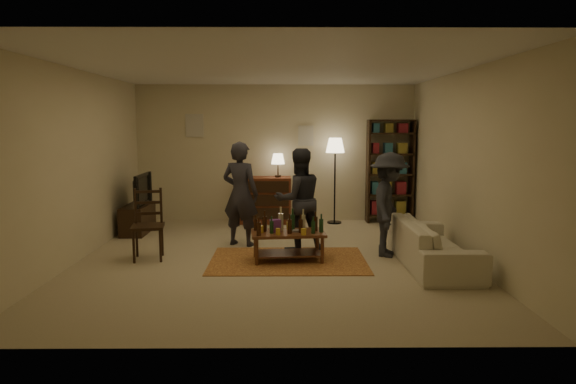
{
  "coord_description": "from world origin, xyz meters",
  "views": [
    {
      "loc": [
        0.16,
        -7.24,
        1.93
      ],
      "look_at": [
        0.22,
        0.1,
        0.96
      ],
      "focal_mm": 32.0,
      "sensor_mm": 36.0,
      "label": 1
    }
  ],
  "objects_px": {
    "person_by_sofa": "(389,205)",
    "dining_chair": "(148,221)",
    "floor_lamp": "(335,151)",
    "person_right": "(299,200)",
    "tv_stand": "(138,211)",
    "person_left": "(240,194)",
    "bookshelf": "(390,170)",
    "dresser": "(266,199)",
    "sofa": "(433,244)",
    "coffee_table": "(288,234)"
  },
  "relations": [
    {
      "from": "bookshelf",
      "to": "person_right",
      "type": "distance_m",
      "value": 2.96
    },
    {
      "from": "tv_stand",
      "to": "person_by_sofa",
      "type": "distance_m",
      "value": 4.48
    },
    {
      "from": "coffee_table",
      "to": "sofa",
      "type": "xyz_separation_m",
      "value": [
        1.98,
        -0.26,
        -0.08
      ]
    },
    {
      "from": "floor_lamp",
      "to": "person_by_sofa",
      "type": "bearing_deg",
      "value": -77.71
    },
    {
      "from": "dining_chair",
      "to": "dresser",
      "type": "bearing_deg",
      "value": 49.9
    },
    {
      "from": "dining_chair",
      "to": "sofa",
      "type": "distance_m",
      "value": 4.02
    },
    {
      "from": "tv_stand",
      "to": "person_by_sofa",
      "type": "height_order",
      "value": "person_by_sofa"
    },
    {
      "from": "coffee_table",
      "to": "person_right",
      "type": "bearing_deg",
      "value": 74.53
    },
    {
      "from": "person_by_sofa",
      "to": "person_left",
      "type": "bearing_deg",
      "value": 90.59
    },
    {
      "from": "person_by_sofa",
      "to": "bookshelf",
      "type": "bearing_deg",
      "value": 6.01
    },
    {
      "from": "dining_chair",
      "to": "person_by_sofa",
      "type": "xyz_separation_m",
      "value": [
        3.49,
        0.12,
        0.22
      ]
    },
    {
      "from": "bookshelf",
      "to": "floor_lamp",
      "type": "height_order",
      "value": "bookshelf"
    },
    {
      "from": "tv_stand",
      "to": "person_right",
      "type": "xyz_separation_m",
      "value": [
        2.84,
        -1.31,
        0.4
      ]
    },
    {
      "from": "person_right",
      "to": "person_by_sofa",
      "type": "height_order",
      "value": "person_right"
    },
    {
      "from": "person_right",
      "to": "tv_stand",
      "type": "bearing_deg",
      "value": -42.38
    },
    {
      "from": "person_left",
      "to": "person_by_sofa",
      "type": "relative_size",
      "value": 1.09
    },
    {
      "from": "tv_stand",
      "to": "floor_lamp",
      "type": "xyz_separation_m",
      "value": [
        3.6,
        0.85,
        1.02
      ]
    },
    {
      "from": "tv_stand",
      "to": "person_right",
      "type": "height_order",
      "value": "person_right"
    },
    {
      "from": "person_by_sofa",
      "to": "coffee_table",
      "type": "bearing_deg",
      "value": 118.74
    },
    {
      "from": "dining_chair",
      "to": "floor_lamp",
      "type": "relative_size",
      "value": 0.62
    },
    {
      "from": "tv_stand",
      "to": "bookshelf",
      "type": "distance_m",
      "value": 4.84
    },
    {
      "from": "person_right",
      "to": "dresser",
      "type": "bearing_deg",
      "value": -92.9
    },
    {
      "from": "floor_lamp",
      "to": "person_left",
      "type": "distance_m",
      "value": 2.54
    },
    {
      "from": "floor_lamp",
      "to": "person_right",
      "type": "distance_m",
      "value": 2.37
    },
    {
      "from": "bookshelf",
      "to": "floor_lamp",
      "type": "distance_m",
      "value": 1.16
    },
    {
      "from": "person_by_sofa",
      "to": "dining_chair",
      "type": "bearing_deg",
      "value": 109.75
    },
    {
      "from": "floor_lamp",
      "to": "person_left",
      "type": "xyz_separation_m",
      "value": [
        -1.68,
        -1.81,
        -0.58
      ]
    },
    {
      "from": "coffee_table",
      "to": "floor_lamp",
      "type": "relative_size",
      "value": 0.65
    },
    {
      "from": "tv_stand",
      "to": "dresser",
      "type": "height_order",
      "value": "dresser"
    },
    {
      "from": "tv_stand",
      "to": "dresser",
      "type": "bearing_deg",
      "value": 22.07
    },
    {
      "from": "dresser",
      "to": "person_left",
      "type": "bearing_deg",
      "value": -100.09
    },
    {
      "from": "dresser",
      "to": "bookshelf",
      "type": "relative_size",
      "value": 0.67
    },
    {
      "from": "floor_lamp",
      "to": "person_by_sofa",
      "type": "height_order",
      "value": "floor_lamp"
    },
    {
      "from": "dining_chair",
      "to": "person_left",
      "type": "bearing_deg",
      "value": 23.27
    },
    {
      "from": "coffee_table",
      "to": "person_right",
      "type": "relative_size",
      "value": 0.69
    },
    {
      "from": "dresser",
      "to": "person_right",
      "type": "bearing_deg",
      "value": -75.28
    },
    {
      "from": "dining_chair",
      "to": "sofa",
      "type": "bearing_deg",
      "value": -15.46
    },
    {
      "from": "sofa",
      "to": "floor_lamp",
      "type": "bearing_deg",
      "value": 18.91
    },
    {
      "from": "dining_chair",
      "to": "person_right",
      "type": "relative_size",
      "value": 0.66
    },
    {
      "from": "floor_lamp",
      "to": "person_left",
      "type": "height_order",
      "value": "floor_lamp"
    },
    {
      "from": "bookshelf",
      "to": "person_right",
      "type": "bearing_deg",
      "value": -129.02
    },
    {
      "from": "dresser",
      "to": "floor_lamp",
      "type": "height_order",
      "value": "floor_lamp"
    },
    {
      "from": "coffee_table",
      "to": "person_left",
      "type": "xyz_separation_m",
      "value": [
        -0.74,
        0.98,
        0.44
      ]
    },
    {
      "from": "coffee_table",
      "to": "dining_chair",
      "type": "xyz_separation_m",
      "value": [
        -2.01,
        0.17,
        0.16
      ]
    },
    {
      "from": "coffee_table",
      "to": "person_left",
      "type": "bearing_deg",
      "value": 127.3
    },
    {
      "from": "dresser",
      "to": "sofa",
      "type": "bearing_deg",
      "value": -52.46
    },
    {
      "from": "coffee_table",
      "to": "floor_lamp",
      "type": "distance_m",
      "value": 3.12
    },
    {
      "from": "tv_stand",
      "to": "person_left",
      "type": "relative_size",
      "value": 0.64
    },
    {
      "from": "sofa",
      "to": "person_by_sofa",
      "type": "bearing_deg",
      "value": 42.34
    },
    {
      "from": "tv_stand",
      "to": "person_right",
      "type": "distance_m",
      "value": 3.15
    }
  ]
}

